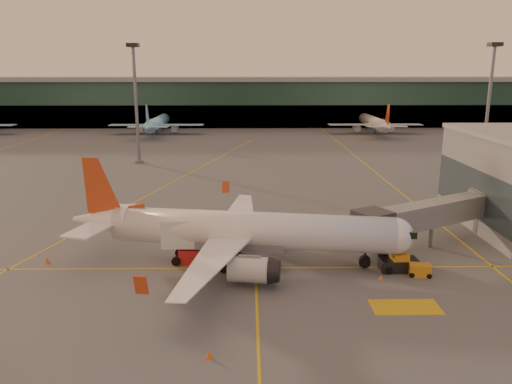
{
  "coord_description": "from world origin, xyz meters",
  "views": [
    {
      "loc": [
        4.32,
        -43.71,
        20.2
      ],
      "look_at": [
        5.25,
        18.02,
        5.0
      ],
      "focal_mm": 35.0,
      "sensor_mm": 36.0,
      "label": 1
    }
  ],
  "objects_px": {
    "main_airplane": "(239,231)",
    "catering_truck": "(193,237)",
    "gpu_cart": "(420,270)",
    "pushback_tug": "(399,263)"
  },
  "relations": [
    {
      "from": "catering_truck",
      "to": "gpu_cart",
      "type": "height_order",
      "value": "catering_truck"
    },
    {
      "from": "pushback_tug",
      "to": "catering_truck",
      "type": "bearing_deg",
      "value": 169.3
    },
    {
      "from": "catering_truck",
      "to": "gpu_cart",
      "type": "xyz_separation_m",
      "value": [
        23.17,
        -4.38,
        -2.15
      ]
    },
    {
      "from": "main_airplane",
      "to": "catering_truck",
      "type": "height_order",
      "value": "main_airplane"
    },
    {
      "from": "catering_truck",
      "to": "pushback_tug",
      "type": "distance_m",
      "value": 21.76
    },
    {
      "from": "gpu_cart",
      "to": "pushback_tug",
      "type": "xyz_separation_m",
      "value": [
        -1.69,
        1.46,
        0.19
      ]
    },
    {
      "from": "pushback_tug",
      "to": "gpu_cart",
      "type": "bearing_deg",
      "value": -43.69
    },
    {
      "from": "gpu_cart",
      "to": "pushback_tug",
      "type": "relative_size",
      "value": 0.59
    },
    {
      "from": "main_airplane",
      "to": "pushback_tug",
      "type": "distance_m",
      "value": 16.89
    },
    {
      "from": "pushback_tug",
      "to": "main_airplane",
      "type": "bearing_deg",
      "value": 168.81
    }
  ]
}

